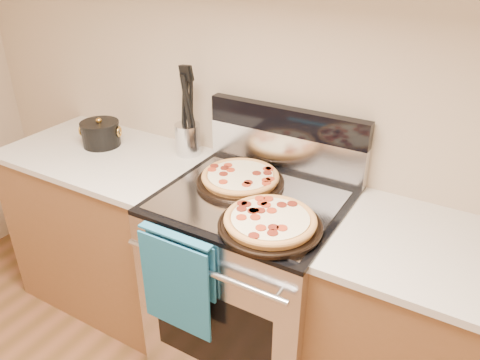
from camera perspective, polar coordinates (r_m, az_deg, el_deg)
The scene contains 16 objects.
wall_back at distance 2.08m, azimuth 6.47°, elevation 12.45°, with size 4.00×4.00×0.00m, color #C9AE91.
range_body at distance 2.23m, azimuth 1.35°, elevation -12.66°, with size 0.76×0.68×0.90m, color #B7B7BC.
oven_window at distance 2.02m, azimuth -3.54°, elevation -18.00°, with size 0.56×0.01×0.40m, color black.
cooktop at distance 1.96m, azimuth 1.50°, elevation -2.41°, with size 0.76×0.68×0.02m, color black.
backsplash_lower at distance 2.16m, azimuth 5.54°, elevation 3.50°, with size 0.76×0.06×0.18m, color silver.
backsplash_upper at distance 2.10m, azimuth 5.73°, elevation 7.22°, with size 0.76×0.06×0.12m, color black.
oven_handle at distance 1.76m, azimuth -4.61°, elevation -10.87°, with size 0.03×0.03×0.70m, color silver.
dish_towel at distance 1.88m, azimuth -7.57°, elevation -12.01°, with size 0.32×0.05×0.42m, color #1A5283, non-canonical shape.
foil_sheet at distance 1.93m, azimuth 1.07°, elevation -2.47°, with size 0.70×0.55×0.01m, color gray.
cabinet_left at distance 2.70m, azimuth -14.95°, elevation -5.84°, with size 1.00×0.62×0.88m, color brown.
countertop_left at distance 2.48m, azimuth -16.23°, elevation 2.93°, with size 1.02×0.64×0.03m, color beige.
cabinet_right at distance 2.11m, azimuth 24.53°, elevation -19.28°, with size 1.00×0.62×0.88m, color brown.
pepperoni_pizza_back at distance 2.03m, azimuth 0.04°, elevation 0.17°, with size 0.38×0.38×0.05m, color #BC7F39, non-canonical shape.
pepperoni_pizza_front at distance 1.74m, azimuth 3.70°, elevation -5.16°, with size 0.39×0.39×0.05m, color #BC7F39, non-canonical shape.
utensil_crock at distance 2.35m, azimuth -6.37°, elevation 4.98°, with size 0.13×0.13×0.16m, color silver.
saucepan at distance 2.54m, azimuth -16.60°, elevation 5.32°, with size 0.19×0.19×0.12m, color black.
Camera 1 is at (0.81, 0.17, 1.91)m, focal length 35.00 mm.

